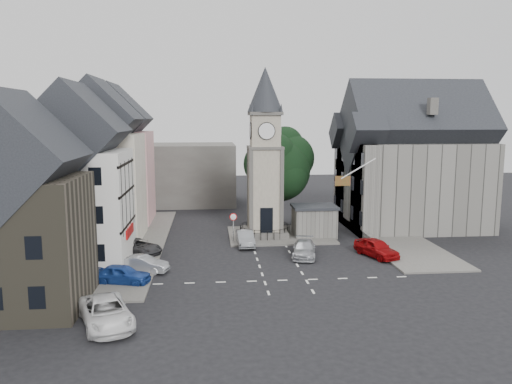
{
  "coord_description": "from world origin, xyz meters",
  "views": [
    {
      "loc": [
        -5.22,
        -39.51,
        11.54
      ],
      "look_at": [
        -1.14,
        5.0,
        4.85
      ],
      "focal_mm": 35.0,
      "sensor_mm": 36.0,
      "label": 1
    }
  ],
  "objects": [
    {
      "name": "backdrop_west",
      "position": [
        -12.0,
        28.0,
        4.0
      ],
      "size": [
        20.0,
        10.0,
        8.0
      ],
      "primitive_type": "cube",
      "color": "#4C4944",
      "rests_on": "ground"
    },
    {
      "name": "car_east_red",
      "position": [
        8.5,
        -0.11,
        0.76
      ],
      "size": [
        3.23,
        4.8,
        1.52
      ],
      "primitive_type": "imported",
      "rotation": [
        0.0,
        0.0,
        0.36
      ],
      "color": "#9B080A",
      "rests_on": "ground"
    },
    {
      "name": "east_building",
      "position": [
        15.59,
        11.0,
        6.26
      ],
      "size": [
        14.4,
        11.4,
        12.6
      ],
      "color": "#63605B",
      "rests_on": "ground"
    },
    {
      "name": "terrace_tudor",
      "position": [
        -15.5,
        0.0,
        6.19
      ],
      "size": [
        8.1,
        7.6,
        12.0
      ],
      "color": "silver",
      "rests_on": "ground"
    },
    {
      "name": "pedestrian",
      "position": [
        11.5,
        9.32,
        0.75
      ],
      "size": [
        0.63,
        0.5,
        1.5
      ],
      "primitive_type": "imported",
      "rotation": [
        0.0,
        0.0,
        3.42
      ],
      "color": "beige",
      "rests_on": "ground"
    },
    {
      "name": "road_markings",
      "position": [
        0.0,
        -5.5,
        0.01
      ],
      "size": [
        20.0,
        8.0,
        0.01
      ],
      "primitive_type": "cube",
      "color": "silver",
      "rests_on": "ground"
    },
    {
      "name": "town_tree",
      "position": [
        2.0,
        13.0,
        6.97
      ],
      "size": [
        7.2,
        7.2,
        10.8
      ],
      "color": "black",
      "rests_on": "ground"
    },
    {
      "name": "stone_shelter",
      "position": [
        4.8,
        7.5,
        1.55
      ],
      "size": [
        4.3,
        3.3,
        3.08
      ],
      "color": "#63605B",
      "rests_on": "ground"
    },
    {
      "name": "flagpole",
      "position": [
        8.0,
        4.0,
        7.0
      ],
      "size": [
        3.68,
        0.1,
        2.74
      ],
      "color": "white",
      "rests_on": "ground"
    },
    {
      "name": "building_sw_stone",
      "position": [
        -17.0,
        -9.0,
        5.35
      ],
      "size": [
        8.6,
        7.6,
        10.4
      ],
      "color": "#433F32",
      "rests_on": "ground"
    },
    {
      "name": "car_west_silver",
      "position": [
        -10.36,
        -2.65,
        0.63
      ],
      "size": [
        4.02,
        2.33,
        1.25
      ],
      "primitive_type": "imported",
      "rotation": [
        0.0,
        0.0,
        1.29
      ],
      "color": "#9B9EA3",
      "rests_on": "ground"
    },
    {
      "name": "clock_tower",
      "position": [
        0.0,
        7.99,
        8.12
      ],
      "size": [
        4.86,
        4.86,
        16.25
      ],
      "color": "#4C4944",
      "rests_on": "ground"
    },
    {
      "name": "terrace_pink",
      "position": [
        -15.5,
        16.0,
        6.58
      ],
      "size": [
        8.1,
        7.6,
        12.8
      ],
      "color": "#E1A29B",
      "rests_on": "ground"
    },
    {
      "name": "terrace_cream",
      "position": [
        -15.5,
        8.0,
        6.58
      ],
      "size": [
        8.1,
        7.6,
        12.8
      ],
      "color": "beige",
      "rests_on": "ground"
    },
    {
      "name": "warning_sign_post",
      "position": [
        -3.2,
        5.43,
        2.03
      ],
      "size": [
        0.7,
        0.19,
        2.85
      ],
      "color": "black",
      "rests_on": "ground"
    },
    {
      "name": "car_island_silver",
      "position": [
        -2.17,
        4.5,
        0.69
      ],
      "size": [
        1.61,
        4.22,
        1.37
      ],
      "primitive_type": "imported",
      "rotation": [
        0.0,
        0.0,
        0.04
      ],
      "color": "gray",
      "rests_on": "ground"
    },
    {
      "name": "car_west_grey",
      "position": [
        -11.5,
        2.52,
        0.64
      ],
      "size": [
        4.94,
        4.57,
        1.29
      ],
      "primitive_type": "imported",
      "rotation": [
        0.0,
        0.0,
        0.89
      ],
      "color": "#313134",
      "rests_on": "ground"
    },
    {
      "name": "van_sw_white",
      "position": [
        -11.15,
        -12.32,
        0.75
      ],
      "size": [
        4.25,
        5.92,
        1.5
      ],
      "primitive_type": "imported",
      "rotation": [
        0.0,
        0.0,
        0.37
      ],
      "color": "silver",
      "rests_on": "ground"
    },
    {
      "name": "pavement_east",
      "position": [
        12.0,
        8.0,
        0.07
      ],
      "size": [
        6.0,
        26.0,
        0.14
      ],
      "primitive_type": "cube",
      "color": "#595651",
      "rests_on": "ground"
    },
    {
      "name": "car_island_east",
      "position": [
        2.5,
        0.5,
        0.66
      ],
      "size": [
        2.73,
        4.83,
        1.32
      ],
      "primitive_type": "imported",
      "rotation": [
        0.0,
        0.0,
        -0.2
      ],
      "color": "#ABAEB3",
      "rests_on": "ground"
    },
    {
      "name": "pavement_west",
      "position": [
        -12.5,
        6.0,
        0.07
      ],
      "size": [
        6.0,
        30.0,
        0.14
      ],
      "primitive_type": "cube",
      "color": "#595651",
      "rests_on": "ground"
    },
    {
      "name": "central_island",
      "position": [
        1.5,
        8.0,
        0.08
      ],
      "size": [
        10.0,
        8.0,
        0.16
      ],
      "primitive_type": "cube",
      "color": "#595651",
      "rests_on": "ground"
    },
    {
      "name": "east_boundary_wall",
      "position": [
        9.2,
        10.0,
        0.45
      ],
      "size": [
        0.4,
        16.0,
        0.9
      ],
      "primitive_type": "cube",
      "color": "#63605B",
      "rests_on": "ground"
    },
    {
      "name": "car_west_blue",
      "position": [
        -11.5,
        -5.17,
        0.68
      ],
      "size": [
        4.29,
        2.57,
        1.37
      ],
      "primitive_type": "imported",
      "rotation": [
        0.0,
        0.0,
        1.32
      ],
      "color": "#1A3D93",
      "rests_on": "ground"
    },
    {
      "name": "ground",
      "position": [
        0.0,
        0.0,
        0.0
      ],
      "size": [
        120.0,
        120.0,
        0.0
      ],
      "primitive_type": "plane",
      "color": "black",
      "rests_on": "ground"
    }
  ]
}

